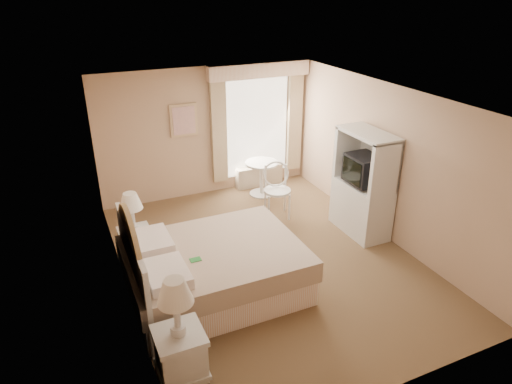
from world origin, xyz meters
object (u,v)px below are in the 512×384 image
nightstand_far (135,237)px  armoire (363,192)px  bed (207,269)px  nightstand_near (179,343)px  cafe_chair (277,185)px  round_table (262,173)px

nightstand_far → armoire: (3.65, -0.59, 0.30)m
bed → armoire: (2.92, 0.58, 0.35)m
nightstand_near → cafe_chair: size_ratio=1.25×
nightstand_near → round_table: bearing=54.6°
bed → nightstand_far: (-0.73, 1.17, 0.04)m
bed → cafe_chair: bearing=41.9°
nightstand_near → armoire: (3.65, 1.85, 0.26)m
round_table → nightstand_near: bearing=-125.4°
round_table → cafe_chair: (-0.12, -0.89, 0.12)m
nightstand_far → armoire: 3.71m
armoire → round_table: bearing=114.2°
bed → round_table: (2.02, 2.59, 0.07)m
bed → cafe_chair: (1.90, 1.70, 0.19)m
bed → cafe_chair: bed is taller
bed → nightstand_near: size_ratio=1.85×
nightstand_far → cafe_chair: (2.63, 0.53, 0.15)m
cafe_chair → armoire: armoire is taller
bed → armoire: size_ratio=1.30×
cafe_chair → round_table: bearing=97.7°
nightstand_far → cafe_chair: nightstand_far is taller
bed → nightstand_far: 1.38m
nightstand_near → cafe_chair: nightstand_near is taller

